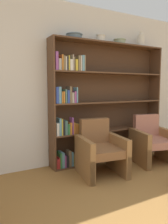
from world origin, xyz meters
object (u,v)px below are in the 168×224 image
armchair_cushioned (152,142)px  vase_tall (141,40)px  bowl_stoneware (74,36)px  bookshelf (100,103)px  armchair_leather (100,150)px  bowl_cream (101,38)px  bowl_sage (120,41)px

armchair_cushioned → vase_tall: bearing=-93.1°
bowl_stoneware → armchair_cushioned: 2.27m
bookshelf → bowl_stoneware: (-0.52, -0.03, 1.12)m
vase_tall → armchair_cushioned: vase_tall is taller
bookshelf → vase_tall: 1.51m
vase_tall → armchair_cushioned: size_ratio=0.34×
armchair_cushioned → bowl_stoneware: bearing=-8.1°
armchair_leather → vase_tall: bearing=-149.0°
vase_tall → bowl_cream: bearing=180.0°
bowl_cream → armchair_cushioned: size_ratio=0.21×
bowl_stoneware → vase_tall: size_ratio=0.95×
bookshelf → bowl_cream: 1.14m
bowl_stoneware → vase_tall: 1.45m
bowl_stoneware → armchair_leather: bowl_stoneware is taller
bookshelf → vase_tall: size_ratio=7.95×
bowl_cream → armchair_cushioned: (0.77, -0.53, -1.82)m
bowl_stoneware → armchair_cushioned: size_ratio=0.33×
vase_tall → bookshelf: bearing=178.4°
bowl_stoneware → bowl_cream: size_ratio=1.56×
bookshelf → armchair_leather: size_ratio=2.73×
bowl_cream → armchair_leather: size_ratio=0.21×
armchair_leather → bowl_sage: bearing=-136.5°
bowl_cream → vase_tall: 0.94m
bookshelf → bowl_stoneware: size_ratio=8.38×
bookshelf → bowl_stoneware: bowl_stoneware is taller
bowl_cream → armchair_leather: bearing=-122.5°
bookshelf → armchair_cushioned: 1.16m
bowl_stoneware → vase_tall: vase_tall is taller
bowl_cream → armchair_cushioned: 2.04m
vase_tall → armchair_leather: 2.33m
bowl_stoneware → armchair_leather: 1.88m
bookshelf → bowl_cream: bearing=-105.5°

